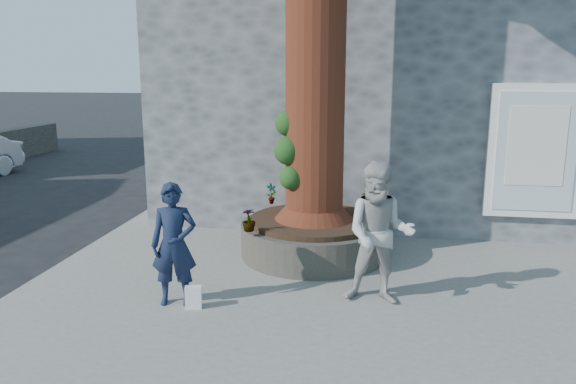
# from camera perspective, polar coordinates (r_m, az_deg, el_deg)

# --- Properties ---
(ground) EXTENTS (120.00, 120.00, 0.00)m
(ground) POSITION_cam_1_polar(r_m,az_deg,el_deg) (7.39, -5.57, -11.85)
(ground) COLOR black
(ground) RESTS_ON ground
(pavement) EXTENTS (9.00, 8.00, 0.12)m
(pavement) POSITION_cam_1_polar(r_m,az_deg,el_deg) (8.08, 6.76, -9.25)
(pavement) COLOR slate
(pavement) RESTS_ON ground
(yellow_line) EXTENTS (0.10, 30.00, 0.01)m
(yellow_line) POSITION_cam_1_polar(r_m,az_deg,el_deg) (9.42, -22.34, -7.29)
(yellow_line) COLOR yellow
(yellow_line) RESTS_ON ground
(stone_shop) EXTENTS (10.30, 8.30, 6.30)m
(stone_shop) POSITION_cam_1_polar(r_m,az_deg,el_deg) (13.72, 12.62, 12.70)
(stone_shop) COLOR #505255
(stone_shop) RESTS_ON ground
(planter) EXTENTS (2.30, 2.30, 0.60)m
(planter) POSITION_cam_1_polar(r_m,az_deg,el_deg) (8.95, 2.63, -4.59)
(planter) COLOR black
(planter) RESTS_ON pavement
(man) EXTENTS (0.63, 0.47, 1.56)m
(man) POSITION_cam_1_polar(r_m,az_deg,el_deg) (7.13, -11.51, -5.25)
(man) COLOR #131C35
(man) RESTS_ON pavement
(woman) EXTENTS (0.91, 0.72, 1.80)m
(woman) POSITION_cam_1_polar(r_m,az_deg,el_deg) (7.08, 9.30, -4.23)
(woman) COLOR #A9A7A2
(woman) RESTS_ON pavement
(shopping_bag) EXTENTS (0.22, 0.17, 0.28)m
(shopping_bag) POSITION_cam_1_polar(r_m,az_deg,el_deg) (7.17, -9.59, -10.50)
(shopping_bag) COLOR white
(shopping_bag) RESTS_ON pavement
(plant_a) EXTENTS (0.23, 0.22, 0.37)m
(plant_a) POSITION_cam_1_polar(r_m,az_deg,el_deg) (9.76, -1.72, -0.15)
(plant_a) COLOR gray
(plant_a) RESTS_ON planter
(plant_b) EXTENTS (0.29, 0.29, 0.39)m
(plant_b) POSITION_cam_1_polar(r_m,az_deg,el_deg) (9.07, 8.23, -1.20)
(plant_b) COLOR gray
(plant_b) RESTS_ON planter
(plant_c) EXTENTS (0.25, 0.25, 0.34)m
(plant_c) POSITION_cam_1_polar(r_m,az_deg,el_deg) (8.15, -3.99, -2.82)
(plant_c) COLOR gray
(plant_c) RESTS_ON planter
(plant_d) EXTENTS (0.35, 0.36, 0.30)m
(plant_d) POSITION_cam_1_polar(r_m,az_deg,el_deg) (9.60, 8.29, -0.69)
(plant_d) COLOR gray
(plant_d) RESTS_ON planter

